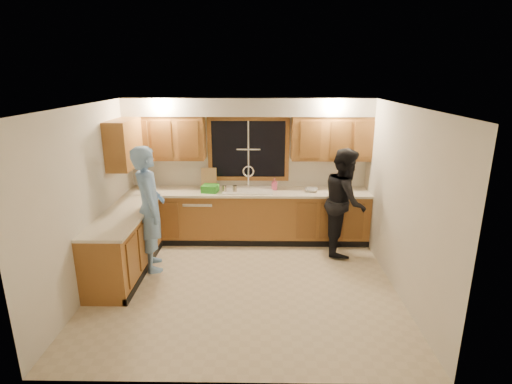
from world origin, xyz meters
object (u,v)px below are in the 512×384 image
dishwasher (201,218)px  stove (111,261)px  sink (248,194)px  knife_block (151,183)px  soap_bottle (274,184)px  woman (345,201)px  bowl (311,190)px  man (149,209)px  dish_crate (210,188)px

dishwasher → stove: (-0.95, -1.81, 0.04)m
sink → knife_block: (-1.71, 0.05, 0.17)m
stove → knife_block: (0.09, 1.88, 0.58)m
dishwasher → soap_bottle: 1.45m
sink → knife_block: 1.72m
sink → stove: 2.60m
woman → bowl: woman is taller
man → soap_bottle: size_ratio=9.26×
soap_bottle → sink: bearing=-171.3°
man → soap_bottle: bearing=-78.3°
stove → knife_block: size_ratio=4.05×
sink → dishwasher: 0.96m
dish_crate → man: bearing=-127.8°
man → soap_bottle: man is taller
woman → bowl: bearing=57.8°
woman → dish_crate: 2.28m
dishwasher → bowl: size_ratio=3.72×
stove → soap_bottle: (2.26, 1.90, 0.57)m
knife_block → soap_bottle: 2.18m
woman → soap_bottle: bearing=73.2°
sink → bowl: sink is taller
stove → man: man is taller
soap_bottle → dishwasher: bearing=-176.3°
bowl → knife_block: bearing=178.3°
bowl → woman: bearing=-40.3°
man → dish_crate: size_ratio=7.18×
soap_bottle → woman: bearing=-24.9°
man → stove: bearing=133.4°
man → bowl: 2.74m
woman → dish_crate: size_ratio=6.64×
woman → dish_crate: bearing=88.8°
man → woman: man is taller
man → knife_block: man is taller
dishwasher → dish_crate: 0.61m
stove → knife_block: 1.97m
knife_block → soap_bottle: bearing=-8.3°
dishwasher → bowl: bearing=-0.5°
woman → knife_block: size_ratio=7.92×
dish_crate → soap_bottle: (1.11, 0.16, 0.04)m
dish_crate → bowl: bearing=1.8°
woman → bowl: size_ratio=7.98×
sink → man: (-1.43, -1.09, 0.09)m
soap_bottle → bowl: bearing=-9.2°
sink → man: 1.80m
dishwasher → knife_block: 1.07m
dish_crate → soap_bottle: bearing=8.1°
dishwasher → dish_crate: dish_crate is taller
stove → dish_crate: (1.15, 1.74, 0.53)m
sink → soap_bottle: size_ratio=4.19×
man → knife_block: 1.18m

